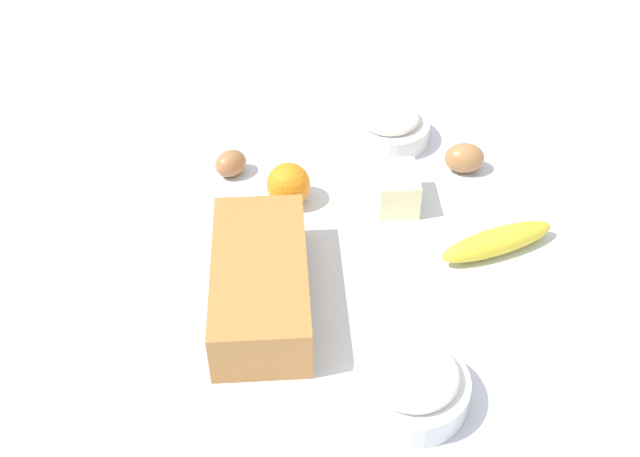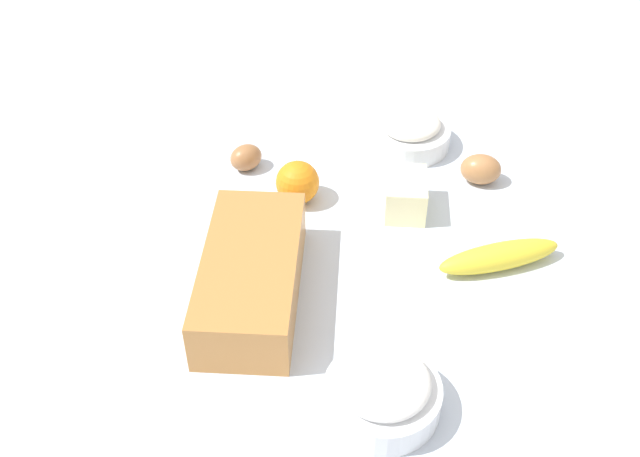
{
  "view_description": "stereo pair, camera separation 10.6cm",
  "coord_description": "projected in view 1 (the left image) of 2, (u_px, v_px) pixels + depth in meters",
  "views": [
    {
      "loc": [
        0.86,
        0.05,
        0.78
      ],
      "look_at": [
        0.0,
        0.0,
        0.04
      ],
      "focal_mm": 42.78,
      "sensor_mm": 36.0,
      "label": 1
    },
    {
      "loc": [
        0.84,
        0.15,
        0.78
      ],
      "look_at": [
        0.0,
        0.0,
        0.04
      ],
      "focal_mm": 42.78,
      "sensor_mm": 36.0,
      "label": 2
    }
  ],
  "objects": [
    {
      "name": "flour_bowl",
      "position": [
        389.0,
        126.0,
        1.36
      ],
      "size": [
        0.15,
        0.15,
        0.07
      ],
      "color": "white",
      "rests_on": "ground_plane"
    },
    {
      "name": "sugar_bowl",
      "position": [
        411.0,
        383.0,
        0.93
      ],
      "size": [
        0.14,
        0.14,
        0.07
      ],
      "color": "white",
      "rests_on": "ground_plane"
    },
    {
      "name": "egg_beside_bowl",
      "position": [
        231.0,
        163.0,
        1.29
      ],
      "size": [
        0.07,
        0.07,
        0.04
      ],
      "primitive_type": "ellipsoid",
      "rotation": [
        0.0,
        1.57,
        5.49
      ],
      "color": "#A16C41",
      "rests_on": "ground_plane"
    },
    {
      "name": "ground_plane",
      "position": [
        320.0,
        253.0,
        1.17
      ],
      "size": [
        2.4,
        2.4,
        0.02
      ],
      "primitive_type": "cube",
      "color": "silver"
    },
    {
      "name": "butter_block",
      "position": [
        397.0,
        188.0,
        1.22
      ],
      "size": [
        0.1,
        0.07,
        0.06
      ],
      "primitive_type": "cube",
      "rotation": [
        0.0,
        0.0,
        0.1
      ],
      "color": "#F4EDB2",
      "rests_on": "ground_plane"
    },
    {
      "name": "loaf_pan",
      "position": [
        260.0,
        281.0,
        1.05
      ],
      "size": [
        0.29,
        0.16,
        0.08
      ],
      "rotation": [
        0.0,
        0.0,
        0.12
      ],
      "color": "#B77A3D",
      "rests_on": "ground_plane"
    },
    {
      "name": "egg_near_butter",
      "position": [
        464.0,
        158.0,
        1.3
      ],
      "size": [
        0.05,
        0.07,
        0.05
      ],
      "primitive_type": "ellipsoid",
      "rotation": [
        0.0,
        1.57,
        4.76
      ],
      "color": "#AD7446",
      "rests_on": "ground_plane"
    },
    {
      "name": "orange_fruit",
      "position": [
        288.0,
        184.0,
        1.22
      ],
      "size": [
        0.07,
        0.07,
        0.07
      ],
      "primitive_type": "sphere",
      "color": "orange",
      "rests_on": "ground_plane"
    },
    {
      "name": "banana",
      "position": [
        497.0,
        241.0,
        1.14
      ],
      "size": [
        0.12,
        0.19,
        0.04
      ],
      "primitive_type": "ellipsoid",
      "rotation": [
        0.0,
        0.0,
        5.16
      ],
      "color": "yellow",
      "rests_on": "ground_plane"
    }
  ]
}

